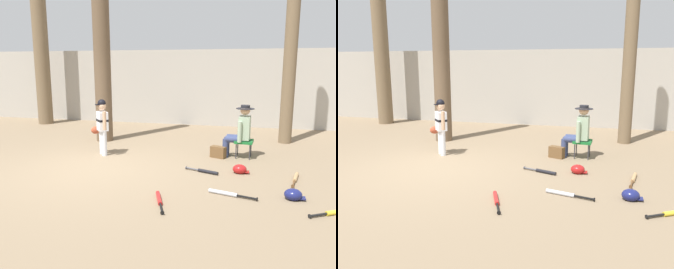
% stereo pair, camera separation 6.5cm
% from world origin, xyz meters
% --- Properties ---
extents(ground_plane, '(60.00, 60.00, 0.00)m').
position_xyz_m(ground_plane, '(0.00, 0.00, 0.00)').
color(ground_plane, '#7F6B51').
extents(concrete_back_wall, '(18.00, 0.36, 2.61)m').
position_xyz_m(concrete_back_wall, '(0.00, 5.96, 1.30)').
color(concrete_back_wall, '#ADA89E').
rests_on(concrete_back_wall, ground).
extents(tree_near_player, '(0.75, 0.75, 6.47)m').
position_xyz_m(tree_near_player, '(-0.97, 2.62, 2.83)').
color(tree_near_player, brown).
rests_on(tree_near_player, ground).
extents(tree_behind_spectator, '(0.51, 0.51, 5.98)m').
position_xyz_m(tree_behind_spectator, '(3.90, 3.56, 2.72)').
color(tree_behind_spectator, brown).
rests_on(tree_behind_spectator, ground).
extents(young_ballplayer, '(0.55, 0.47, 1.31)m').
position_xyz_m(young_ballplayer, '(-0.35, 1.13, 0.74)').
color(young_ballplayer, white).
rests_on(young_ballplayer, ground).
extents(folding_stool, '(0.43, 0.43, 0.41)m').
position_xyz_m(folding_stool, '(2.87, 1.67, 0.36)').
color(folding_stool, '#196B2D').
rests_on(folding_stool, ground).
extents(seated_spectator, '(0.67, 0.54, 1.20)m').
position_xyz_m(seated_spectator, '(2.77, 1.68, 0.64)').
color(seated_spectator, navy).
rests_on(seated_spectator, ground).
extents(handbag_beside_stool, '(0.38, 0.29, 0.26)m').
position_xyz_m(handbag_beside_stool, '(2.32, 1.53, 0.13)').
color(handbag_beside_stool, brown).
rests_on(handbag_beside_stool, ground).
extents(tree_far_left, '(0.76, 0.76, 5.38)m').
position_xyz_m(tree_far_left, '(-4.29, 4.78, 2.32)').
color(tree_far_left, brown).
rests_on(tree_far_left, ground).
extents(bat_wood_tan, '(0.21, 0.78, 0.07)m').
position_xyz_m(bat_wood_tan, '(3.86, 0.31, 0.03)').
color(bat_wood_tan, tan).
rests_on(bat_wood_tan, ground).
extents(bat_aluminum_silver, '(0.79, 0.27, 0.07)m').
position_xyz_m(bat_aluminum_silver, '(2.71, -0.79, 0.03)').
color(bat_aluminum_silver, '#B7BCC6').
rests_on(bat_aluminum_silver, ground).
extents(bat_yellow_trainer, '(0.64, 0.43, 0.07)m').
position_xyz_m(bat_yellow_trainer, '(4.25, -1.14, 0.03)').
color(bat_yellow_trainer, yellow).
rests_on(bat_yellow_trainer, ground).
extents(bat_black_composite, '(0.69, 0.30, 0.07)m').
position_xyz_m(bat_black_composite, '(2.20, 0.31, 0.03)').
color(bat_black_composite, black).
rests_on(bat_black_composite, ground).
extents(bat_red_barrel, '(0.34, 0.77, 0.07)m').
position_xyz_m(bat_red_barrel, '(1.73, -1.31, 0.03)').
color(bat_red_barrel, red).
rests_on(bat_red_barrel, ground).
extents(batting_helmet_navy, '(0.32, 0.25, 0.19)m').
position_xyz_m(batting_helmet_navy, '(3.73, -0.70, 0.08)').
color(batting_helmet_navy, navy).
rests_on(batting_helmet_navy, ground).
extents(batting_helmet_red, '(0.32, 0.25, 0.18)m').
position_xyz_m(batting_helmet_red, '(2.85, 0.47, 0.08)').
color(batting_helmet_red, '#A81919').
rests_on(batting_helmet_red, ground).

